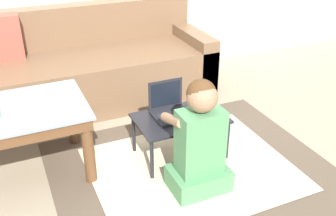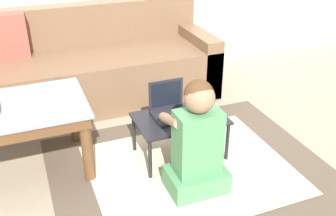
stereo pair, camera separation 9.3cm
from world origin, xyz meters
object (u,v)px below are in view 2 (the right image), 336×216
at_px(couch, 91,68).
at_px(laptop, 170,110).
at_px(laptop_desk, 180,122).
at_px(computer_mouse, 201,114).
at_px(person_seated, 197,143).
at_px(coffee_table, 9,118).

bearing_deg(couch, laptop, -73.94).
xyz_separation_m(couch, laptop, (0.31, -1.08, 0.06)).
relative_size(laptop_desk, computer_mouse, 6.29).
bearing_deg(laptop, person_seated, -89.83).
xyz_separation_m(laptop_desk, person_seated, (-0.05, -0.36, 0.06)).
height_order(laptop_desk, laptop, laptop).
bearing_deg(computer_mouse, person_seated, -119.42).
distance_m(coffee_table, person_seated, 1.16).
relative_size(couch, laptop, 8.57).
distance_m(couch, laptop_desk, 1.18).
bearing_deg(laptop_desk, person_seated, -97.73).
height_order(coffee_table, person_seated, person_seated).
bearing_deg(couch, laptop_desk, -72.23).
bearing_deg(laptop_desk, couch, 107.77).
distance_m(couch, person_seated, 1.52).
height_order(computer_mouse, person_seated, person_seated).
distance_m(laptop, computer_mouse, 0.20).
xyz_separation_m(laptop_desk, computer_mouse, (0.13, -0.04, 0.05)).
height_order(couch, laptop, couch).
relative_size(coffee_table, computer_mouse, 9.92).
height_order(coffee_table, laptop, laptop).
xyz_separation_m(computer_mouse, person_seated, (-0.18, -0.32, 0.01)).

